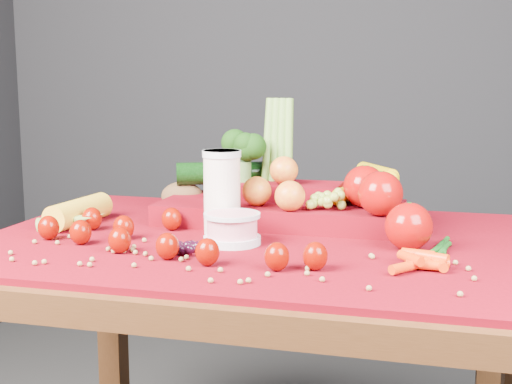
% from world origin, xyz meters
% --- Properties ---
extents(table, '(1.10, 0.80, 0.75)m').
position_xyz_m(table, '(0.00, 0.00, 0.66)').
color(table, '#381E0C').
rests_on(table, ground).
extents(red_cloth, '(1.05, 0.75, 0.01)m').
position_xyz_m(red_cloth, '(0.00, 0.00, 0.76)').
color(red_cloth, '#6B030F').
rests_on(red_cloth, table).
extents(milk_glass, '(0.08, 0.08, 0.17)m').
position_xyz_m(milk_glass, '(-0.07, 0.02, 0.85)').
color(milk_glass, silver).
rests_on(milk_glass, red_cloth).
extents(yogurt_bowl, '(0.11, 0.11, 0.06)m').
position_xyz_m(yogurt_bowl, '(-0.03, -0.06, 0.79)').
color(yogurt_bowl, silver).
rests_on(yogurt_bowl, red_cloth).
extents(strawberry_scatter, '(0.58, 0.28, 0.05)m').
position_xyz_m(strawberry_scatter, '(-0.15, -0.14, 0.79)').
color(strawberry_scatter, '#7D0A01').
rests_on(strawberry_scatter, red_cloth).
extents(dark_grape_cluster, '(0.06, 0.05, 0.03)m').
position_xyz_m(dark_grape_cluster, '(-0.08, -0.15, 0.78)').
color(dark_grape_cluster, black).
rests_on(dark_grape_cluster, red_cloth).
extents(soybean_scatter, '(0.84, 0.24, 0.01)m').
position_xyz_m(soybean_scatter, '(0.00, -0.20, 0.77)').
color(soybean_scatter, '#A17E45').
rests_on(soybean_scatter, red_cloth).
extents(corn_ear, '(0.20, 0.24, 0.06)m').
position_xyz_m(corn_ear, '(-0.38, -0.01, 0.78)').
color(corn_ear, yellow).
rests_on(corn_ear, red_cloth).
extents(potato, '(0.10, 0.07, 0.07)m').
position_xyz_m(potato, '(-0.23, 0.22, 0.80)').
color(potato, '#502E1B').
rests_on(potato, red_cloth).
extents(baby_carrot_pile, '(0.18, 0.17, 0.03)m').
position_xyz_m(baby_carrot_pile, '(0.35, -0.14, 0.78)').
color(baby_carrot_pile, red).
rests_on(baby_carrot_pile, red_cloth).
extents(green_bean_pile, '(0.14, 0.12, 0.01)m').
position_xyz_m(green_bean_pile, '(0.37, -0.01, 0.77)').
color(green_bean_pile, '#125014').
rests_on(green_bean_pile, red_cloth).
extents(produce_mound, '(0.59, 0.37, 0.27)m').
position_xyz_m(produce_mound, '(0.06, 0.15, 0.82)').
color(produce_mound, '#6B030F').
rests_on(produce_mound, red_cloth).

